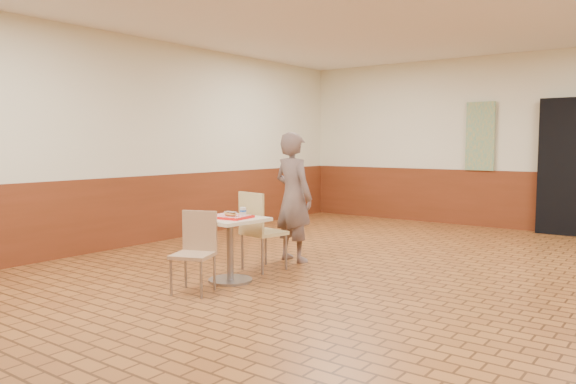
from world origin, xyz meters
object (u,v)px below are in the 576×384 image
Objects in this scene: customer at (293,197)px; paper_cup at (243,211)px; chair_main_back at (259,227)px; long_john_donut at (231,214)px; chair_main_front at (196,247)px; ring_donut at (228,213)px; serving_tray at (230,217)px; main_table at (230,239)px.

customer is 18.92× the size of paper_cup.
long_john_donut is at bearing 112.58° from chair_main_back.
customer is at bearing 96.07° from long_john_donut.
ring_donut is (-0.10, 0.59, 0.28)m from chair_main_front.
customer is 17.55× the size of ring_donut.
long_john_donut is at bearing 62.79° from chair_main_front.
serving_tray is 4.59× the size of ring_donut.
chair_main_front reaches higher than ring_donut.
chair_main_front is at bearing -89.53° from main_table.
ring_donut is at bearing 139.98° from long_john_donut.
customer is 3.82× the size of serving_tray.
ring_donut reaches higher than serving_tray.
paper_cup is at bearing 109.51° from customer.
ring_donut is (-0.10, 0.08, 0.03)m from serving_tray.
main_table is 0.24m from serving_tray.
serving_tray is at bearing 69.42° from chair_main_front.
customer is 1.31m from long_john_donut.
paper_cup reaches higher than main_table.
chair_main_back reaches higher than chair_main_front.
chair_main_front reaches higher than paper_cup.
ring_donut is 0.20m from long_john_donut.
paper_cup is at bearing 3.13° from ring_donut.
chair_main_back is 0.68m from long_john_donut.
customer is 1.27m from serving_tray.
paper_cup is (0.11, 0.09, 0.29)m from main_table.
customer reaches higher than long_john_donut.
long_john_donut is (0.14, -1.30, -0.07)m from customer.
serving_tray is at bearing 108.39° from chair_main_back.
paper_cup reaches higher than ring_donut.
serving_tray is 2.50× the size of long_john_donut.
long_john_donut is (0.05, -0.04, 0.04)m from serving_tray.
main_table is at bearing 108.39° from chair_main_back.
chair_main_front reaches higher than serving_tray.
serving_tray reaches higher than main_table.
main_table is at bearing 69.42° from chair_main_front.
chair_main_front is 1.90× the size of serving_tray.
chair_main_front is 4.75× the size of long_john_donut.
chair_main_front is 0.50× the size of customer.
long_john_donut is (0.15, -0.13, 0.01)m from ring_donut.
customer is 1.18m from paper_cup.
customer reaches higher than paper_cup.
long_john_donut is 1.98× the size of paper_cup.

